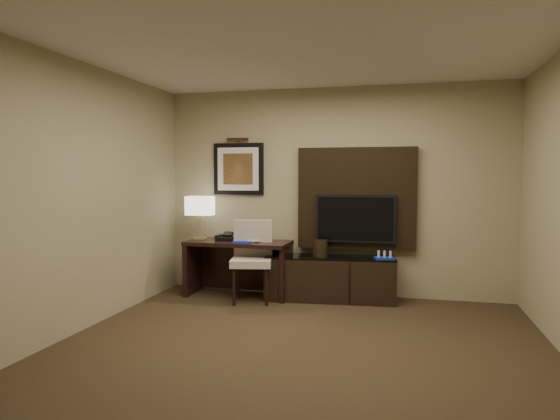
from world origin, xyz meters
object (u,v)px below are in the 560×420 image
(table_lamp, at_px, (200,217))
(water_bottle, at_px, (269,234))
(tv, at_px, (356,218))
(desk_phone, at_px, (225,236))
(minibar_tray, at_px, (385,255))
(desk, at_px, (239,268))
(credenza, at_px, (330,278))
(desk_chair, at_px, (252,261))
(ice_bucket, at_px, (320,248))

(table_lamp, relative_size, water_bottle, 3.08)
(tv, bearing_deg, desk_phone, -171.98)
(tv, xyz_separation_m, table_lamp, (-2.04, -0.16, -0.02))
(tv, xyz_separation_m, minibar_tray, (0.37, -0.20, -0.42))
(tv, bearing_deg, desk, -170.79)
(credenza, relative_size, desk_phone, 7.62)
(desk_chair, bearing_deg, desk_phone, 137.27)
(desk_chair, relative_size, ice_bucket, 4.95)
(desk_chair, relative_size, table_lamp, 1.78)
(credenza, bearing_deg, water_bottle, 175.94)
(credenza, distance_m, water_bottle, 0.95)
(credenza, height_order, desk_chair, desk_chair)
(desk_chair, height_order, minibar_tray, desk_chair)
(desk, xyz_separation_m, desk_phone, (-0.18, 0.01, 0.41))
(desk_phone, bearing_deg, minibar_tray, 1.79)
(desk, bearing_deg, water_bottle, 7.46)
(table_lamp, bearing_deg, tv, 4.39)
(desk_phone, distance_m, minibar_tray, 2.04)
(ice_bucket, distance_m, minibar_tray, 0.79)
(table_lamp, bearing_deg, minibar_tray, -1.10)
(desk_chair, distance_m, desk_phone, 0.58)
(ice_bucket, bearing_deg, water_bottle, 179.32)
(credenza, bearing_deg, desk_phone, 176.98)
(desk_phone, xyz_separation_m, water_bottle, (0.58, 0.03, 0.04))
(water_bottle, bearing_deg, desk, -174.45)
(table_lamp, distance_m, ice_bucket, 1.67)
(credenza, xyz_separation_m, desk_chair, (-0.93, -0.31, 0.23))
(credenza, bearing_deg, desk, 177.54)
(desk, xyz_separation_m, desk_chair, (0.26, -0.26, 0.15))
(table_lamp, bearing_deg, desk_phone, -11.50)
(tv, distance_m, minibar_tray, 0.60)
(desk_chair, height_order, table_lamp, table_lamp)
(desk_chair, distance_m, ice_bucket, 0.87)
(desk, height_order, tv, tv)
(desk_phone, bearing_deg, tv, 8.94)
(desk_chair, distance_m, table_lamp, 1.02)
(desk_phone, distance_m, ice_bucket, 1.26)
(ice_bucket, bearing_deg, desk_chair, -160.15)
(table_lamp, xyz_separation_m, desk_phone, (0.38, -0.08, -0.23))
(table_lamp, distance_m, water_bottle, 0.99)
(credenza, relative_size, tv, 1.61)
(table_lamp, relative_size, desk_phone, 2.72)
(minibar_tray, bearing_deg, desk, -178.88)
(water_bottle, bearing_deg, tv, 10.55)
(desk_phone, bearing_deg, credenza, 2.78)
(water_bottle, bearing_deg, desk_phone, -176.74)
(credenza, relative_size, table_lamp, 2.80)
(desk_chair, relative_size, minibar_tray, 4.42)
(tv, height_order, table_lamp, tv)
(credenza, xyz_separation_m, desk_phone, (-1.37, -0.04, 0.49))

